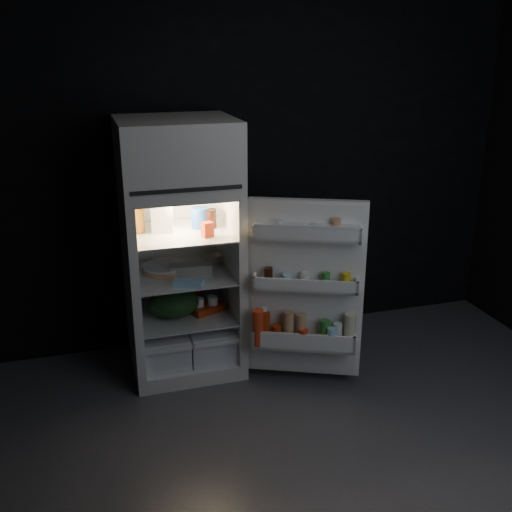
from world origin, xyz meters
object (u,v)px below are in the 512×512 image
object	(u,v)px
refrigerator	(180,240)
fridge_door	(305,294)
yogurt_tray	(207,308)
egg_carton	(191,269)
milk_jug	(162,214)

from	to	relation	value
refrigerator	fridge_door	xyz separation A→B (m)	(0.72, -0.53, -0.27)
yogurt_tray	fridge_door	bearing A→B (deg)	-60.93
yogurt_tray	egg_carton	bearing A→B (deg)	156.47
refrigerator	egg_carton	bearing A→B (deg)	-55.31
egg_carton	yogurt_tray	distance (m)	0.33
refrigerator	yogurt_tray	bearing A→B (deg)	-25.86
fridge_door	yogurt_tray	distance (m)	0.76
fridge_door	refrigerator	bearing A→B (deg)	143.64
refrigerator	yogurt_tray	size ratio (longest dim) A/B	7.44
yogurt_tray	milk_jug	bearing A→B (deg)	140.38
refrigerator	egg_carton	xyz separation A→B (m)	(0.05, -0.08, -0.19)
milk_jug	egg_carton	world-z (taller)	milk_jug
refrigerator	fridge_door	world-z (taller)	refrigerator
milk_jug	yogurt_tray	world-z (taller)	milk_jug
milk_jug	yogurt_tray	size ratio (longest dim) A/B	1.00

